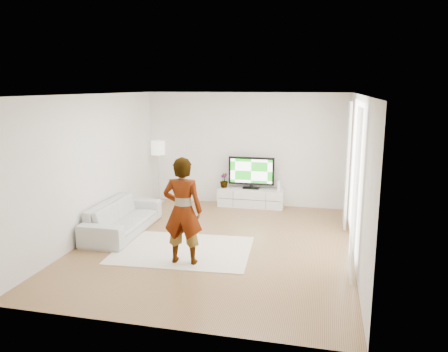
% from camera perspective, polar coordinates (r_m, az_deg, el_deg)
% --- Properties ---
extents(floor, '(6.00, 6.00, 0.00)m').
position_cam_1_polar(floor, '(8.39, -1.02, -8.89)').
color(floor, '#9C7646').
rests_on(floor, ground).
extents(ceiling, '(6.00, 6.00, 0.00)m').
position_cam_1_polar(ceiling, '(7.86, -1.09, 10.60)').
color(ceiling, white).
rests_on(ceiling, wall_back).
extents(wall_left, '(0.02, 6.00, 2.80)m').
position_cam_1_polar(wall_left, '(8.94, -16.79, 1.21)').
color(wall_left, silver).
rests_on(wall_left, floor).
extents(wall_right, '(0.02, 6.00, 2.80)m').
position_cam_1_polar(wall_right, '(7.80, 17.07, -0.29)').
color(wall_right, silver).
rests_on(wall_right, floor).
extents(wall_back, '(5.00, 0.02, 2.80)m').
position_cam_1_polar(wall_back, '(10.90, 2.80, 3.50)').
color(wall_back, silver).
rests_on(wall_back, floor).
extents(wall_front, '(5.00, 0.02, 2.80)m').
position_cam_1_polar(wall_front, '(5.24, -9.11, -5.66)').
color(wall_front, silver).
rests_on(wall_front, floor).
extents(window, '(0.01, 2.60, 2.50)m').
position_cam_1_polar(window, '(8.08, 16.81, 0.49)').
color(window, white).
rests_on(window, wall_right).
extents(curtain_near, '(0.04, 0.70, 2.60)m').
position_cam_1_polar(curtain_near, '(6.83, 16.74, -2.36)').
color(curtain_near, white).
rests_on(curtain_near, floor).
extents(curtain_far, '(0.04, 0.70, 2.60)m').
position_cam_1_polar(curtain_far, '(9.37, 15.82, 1.41)').
color(curtain_far, white).
rests_on(curtain_far, floor).
extents(media_console, '(1.62, 0.46, 0.45)m').
position_cam_1_polar(media_console, '(10.87, 3.52, -2.84)').
color(media_console, silver).
rests_on(media_console, floor).
extents(television, '(1.13, 0.22, 0.79)m').
position_cam_1_polar(television, '(10.75, 3.59, 0.58)').
color(television, black).
rests_on(television, media_console).
extents(game_console, '(0.09, 0.18, 0.24)m').
position_cam_1_polar(game_console, '(10.70, 7.28, -1.23)').
color(game_console, white).
rests_on(game_console, media_console).
extents(potted_plant, '(0.27, 0.27, 0.36)m').
position_cam_1_polar(potted_plant, '(10.91, -0.01, -0.57)').
color(potted_plant, '#3F7238').
rests_on(potted_plant, media_console).
extents(rug, '(2.56, 1.92, 0.01)m').
position_cam_1_polar(rug, '(8.13, -5.40, -9.58)').
color(rug, silver).
rests_on(rug, floor).
extents(player, '(0.68, 0.47, 1.81)m').
position_cam_1_polar(player, '(7.29, -5.40, -4.54)').
color(player, '#334772').
rests_on(player, rug).
extents(sofa, '(0.90, 2.22, 0.64)m').
position_cam_1_polar(sofa, '(9.18, -13.05, -5.26)').
color(sofa, beige).
rests_on(sofa, floor).
extents(floor_lamp, '(0.35, 0.35, 1.58)m').
position_cam_1_polar(floor_lamp, '(11.23, -8.62, 3.30)').
color(floor_lamp, silver).
rests_on(floor_lamp, floor).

